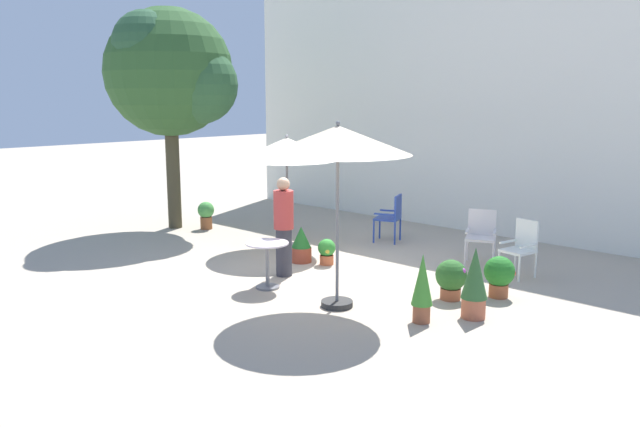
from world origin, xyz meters
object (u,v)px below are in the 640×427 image
at_px(patio_umbrella_0, 287,150).
at_px(potted_plant_0, 499,274).
at_px(potted_plant_2, 206,214).
at_px(potted_plant_6, 422,286).
at_px(potted_plant_1, 451,278).
at_px(cafe_table_0, 267,257).
at_px(shade_tree, 172,72).
at_px(patio_chair_1, 392,215).
at_px(patio_chair_0, 521,245).
at_px(potted_plant_4, 301,245).
at_px(patio_umbrella_1, 338,142).
at_px(potted_plant_3, 475,282).
at_px(standing_person, 284,226).
at_px(patio_chair_2, 481,233).
at_px(potted_plant_5, 327,251).

height_order(patio_umbrella_0, potted_plant_0, patio_umbrella_0).
height_order(potted_plant_2, potted_plant_6, potted_plant_6).
bearing_deg(potted_plant_1, cafe_table_0, -148.42).
xyz_separation_m(shade_tree, patio_chair_1, (4.29, 2.09, -2.82)).
xyz_separation_m(cafe_table_0, patio_chair_1, (-0.51, 3.78, 0.06)).
height_order(patio_chair_0, potted_plant_2, patio_chair_0).
relative_size(potted_plant_1, potted_plant_4, 0.91).
bearing_deg(potted_plant_2, potted_plant_1, -5.28).
bearing_deg(patio_umbrella_0, patio_umbrella_1, -32.82).
relative_size(patio_umbrella_1, potted_plant_4, 4.01).
distance_m(patio_umbrella_0, patio_chair_0, 4.50).
bearing_deg(potted_plant_3, standing_person, -174.64).
xyz_separation_m(patio_chair_2, standing_person, (-1.92, -2.87, 0.28)).
distance_m(potted_plant_1, potted_plant_2, 6.56).
bearing_deg(shade_tree, potted_plant_5, -0.76).
bearing_deg(potted_plant_5, potted_plant_4, -157.43).
bearing_deg(standing_person, patio_chair_2, 56.19).
relative_size(potted_plant_2, potted_plant_5, 1.34).
relative_size(patio_umbrella_0, potted_plant_3, 2.28).
bearing_deg(potted_plant_6, patio_umbrella_1, -167.34).
bearing_deg(potted_plant_0, patio_umbrella_0, -179.96).
bearing_deg(potted_plant_2, potted_plant_4, -9.43).
xyz_separation_m(potted_plant_2, potted_plant_3, (7.16, -1.07, 0.15)).
bearing_deg(patio_chair_1, patio_chair_2, -7.12).
bearing_deg(potted_plant_0, standing_person, -156.40).
bearing_deg(potted_plant_3, potted_plant_5, 168.20).
height_order(patio_umbrella_0, potted_plant_5, patio_umbrella_0).
distance_m(potted_plant_3, standing_person, 3.29).
bearing_deg(patio_chair_1, patio_chair_0, -10.61).
bearing_deg(cafe_table_0, standing_person, 116.00).
distance_m(patio_chair_1, potted_plant_5, 2.19).
height_order(patio_chair_1, potted_plant_5, patio_chair_1).
bearing_deg(patio_umbrella_1, patio_umbrella_0, 147.18).
bearing_deg(potted_plant_6, patio_chair_2, 106.44).
relative_size(cafe_table_0, patio_chair_0, 0.77).
height_order(potted_plant_5, potted_plant_6, potted_plant_6).
xyz_separation_m(potted_plant_0, potted_plant_2, (-6.98, 0.04, -0.00)).
bearing_deg(patio_chair_0, patio_chair_1, 169.39).
relative_size(patio_umbrella_0, potted_plant_2, 3.59).
distance_m(patio_chair_2, potted_plant_5, 2.69).
xyz_separation_m(cafe_table_0, potted_plant_5, (-0.28, 1.62, -0.24)).
height_order(patio_chair_1, potted_plant_4, patio_chair_1).
xyz_separation_m(patio_umbrella_1, potted_plant_6, (1.21, 0.27, -1.78)).
bearing_deg(potted_plant_4, potted_plant_5, 22.57).
relative_size(patio_umbrella_0, potted_plant_1, 3.74).
height_order(potted_plant_3, potted_plant_4, potted_plant_3).
distance_m(cafe_table_0, potted_plant_2, 4.68).
bearing_deg(standing_person, patio_chair_0, 42.51).
relative_size(potted_plant_3, potted_plant_6, 1.05).
height_order(patio_umbrella_0, potted_plant_1, patio_umbrella_0).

